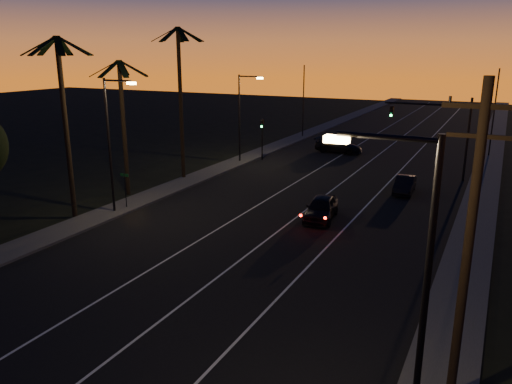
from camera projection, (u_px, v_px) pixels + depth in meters
The scene contains 21 objects.
road at pixel (317, 196), 37.91m from camera, with size 20.00×170.00×0.01m, color black.
sidewalk_left at pixel (193, 179), 42.71m from camera, with size 2.40×170.00×0.16m, color #32312F.
sidewalk_right at pixel (477, 216), 33.07m from camera, with size 2.40×170.00×0.16m, color #32312F.
lane_stripe_left at pixel (281, 191), 39.20m from camera, with size 0.12×160.00×0.01m, color silver.
lane_stripe_mid at pixel (323, 197), 37.69m from camera, with size 0.12×160.00×0.01m, color silver.
lane_stripe_right at pixel (369, 203), 36.18m from camera, with size 0.12×160.00×0.01m, color silver.
palm_near at pixel (64, 110), 31.08m from camera, with size 4.25×4.16×11.53m.
palm_mid at pixel (123, 113), 36.72m from camera, with size 4.25×4.16×10.03m.
palm_far at pixel (180, 89), 41.09m from camera, with size 4.25×4.16×12.53m.
streetlight_left_near at pixel (112, 136), 32.46m from camera, with size 2.55×0.26×9.00m.
streetlight_left_far at pixel (242, 111), 48.02m from camera, with size 2.55×0.26×8.50m.
streetlight_right_near at pixel (412, 295), 11.20m from camera, with size 2.55×0.26×9.00m.
street_sign at pixel (125, 186), 34.36m from camera, with size 0.70×0.06×2.60m.
utility_pole at pixel (469, 243), 14.26m from camera, with size 2.20×0.28×10.00m.
signal_mast at pixel (439, 123), 42.15m from camera, with size 7.10×0.41×7.00m.
signal_post at pixel (262, 132), 49.81m from camera, with size 0.28×0.37×4.20m.
far_pole_left at pixel (303, 102), 62.94m from camera, with size 0.14×0.14×9.00m, color black.
far_pole_right at pixel (494, 114), 50.90m from camera, with size 0.14×0.14×9.00m, color black.
lead_car at pixel (321, 208), 32.53m from camera, with size 2.40×5.10×1.50m.
right_car at pixel (405, 185), 38.67m from camera, with size 1.58×3.99×1.29m.
cross_car at pixel (338, 146), 54.11m from camera, with size 5.24×2.36×1.49m.
Camera 1 is at (12.11, -4.64, 10.60)m, focal length 35.00 mm.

